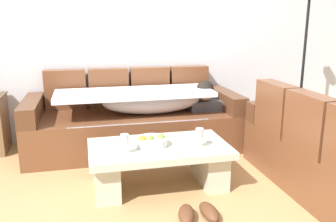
# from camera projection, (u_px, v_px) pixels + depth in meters

# --- Properties ---
(ground_plane) EXTENTS (14.00, 14.00, 0.00)m
(ground_plane) POSITION_uv_depth(u_px,v_px,m) (186.00, 219.00, 2.65)
(ground_plane) COLOR tan
(back_wall) EXTENTS (9.00, 0.10, 2.70)m
(back_wall) POSITION_uv_depth(u_px,v_px,m) (138.00, 27.00, 4.35)
(back_wall) COLOR silver
(back_wall) RESTS_ON ground_plane
(couch_along_wall) EXTENTS (2.35, 0.92, 0.88)m
(couch_along_wall) POSITION_uv_depth(u_px,v_px,m) (137.00, 120.00, 4.08)
(couch_along_wall) COLOR brown
(couch_along_wall) RESTS_ON ground_plane
(coffee_table) EXTENTS (1.20, 0.68, 0.38)m
(coffee_table) POSITION_uv_depth(u_px,v_px,m) (159.00, 161.00, 3.13)
(coffee_table) COLOR beige
(coffee_table) RESTS_ON ground_plane
(fruit_bowl) EXTENTS (0.28, 0.28, 0.10)m
(fruit_bowl) POSITION_uv_depth(u_px,v_px,m) (151.00, 141.00, 3.08)
(fruit_bowl) COLOR silver
(fruit_bowl) RESTS_ON coffee_table
(wine_glass_near_left) EXTENTS (0.07, 0.07, 0.17)m
(wine_glass_near_left) POSITION_uv_depth(u_px,v_px,m) (125.00, 140.00, 2.87)
(wine_glass_near_left) COLOR silver
(wine_glass_near_left) RESTS_ON coffee_table
(wine_glass_near_right) EXTENTS (0.07, 0.07, 0.17)m
(wine_glass_near_right) POSITION_uv_depth(u_px,v_px,m) (200.00, 134.00, 3.03)
(wine_glass_near_right) COLOR silver
(wine_glass_near_right) RESTS_ON coffee_table
(open_magazine) EXTENTS (0.29, 0.23, 0.01)m
(open_magazine) POSITION_uv_depth(u_px,v_px,m) (192.00, 139.00, 3.25)
(open_magazine) COLOR white
(open_magazine) RESTS_ON coffee_table
(floor_lamp) EXTENTS (0.33, 0.31, 1.95)m
(floor_lamp) POSITION_uv_depth(u_px,v_px,m) (303.00, 48.00, 4.18)
(floor_lamp) COLOR black
(floor_lamp) RESTS_ON ground_plane
(pair_of_shoes) EXTENTS (0.33, 0.29, 0.09)m
(pair_of_shoes) POSITION_uv_depth(u_px,v_px,m) (198.00, 213.00, 2.65)
(pair_of_shoes) COLOR #59331E
(pair_of_shoes) RESTS_ON ground_plane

